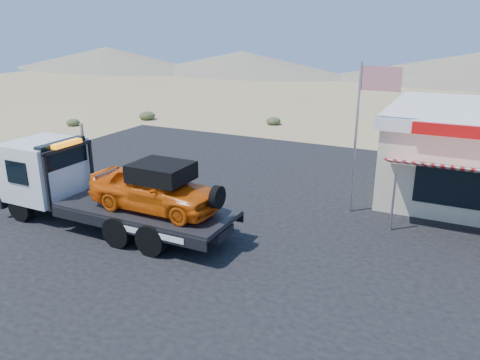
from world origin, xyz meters
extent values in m
plane|color=#998457|center=(0.00, 0.00, 0.00)|extent=(120.00, 120.00, 0.00)
cube|color=black|center=(2.00, 3.00, 0.01)|extent=(32.00, 24.00, 0.02)
cylinder|color=black|center=(-6.56, -2.16, 0.56)|extent=(1.09, 0.33, 1.09)
cylinder|color=black|center=(-6.56, 0.01, 0.56)|extent=(1.09, 0.33, 1.09)
cylinder|color=black|center=(-1.68, -2.16, 0.56)|extent=(1.09, 0.60, 1.09)
cylinder|color=black|center=(-1.68, 0.01, 0.56)|extent=(1.09, 0.60, 1.09)
cylinder|color=black|center=(-0.27, -2.16, 0.56)|extent=(1.09, 0.60, 1.09)
cylinder|color=black|center=(-0.27, 0.01, 0.56)|extent=(1.09, 0.60, 1.09)
cube|color=black|center=(-2.55, -1.08, 0.73)|extent=(8.90, 1.09, 0.33)
cube|color=white|center=(-6.24, -1.08, 1.87)|extent=(2.39, 2.55, 2.28)
cube|color=black|center=(-5.21, -1.08, 2.63)|extent=(0.38, 2.17, 0.98)
cube|color=black|center=(-4.88, -1.08, 1.81)|extent=(0.11, 2.39, 2.17)
cube|color=orange|center=(-4.88, -1.08, 3.06)|extent=(0.27, 1.30, 0.16)
cube|color=black|center=(-1.35, -1.08, 1.02)|extent=(6.51, 2.50, 0.16)
imported|color=#E15409|center=(-0.92, -1.08, 1.92)|extent=(4.78, 1.92, 1.63)
cube|color=black|center=(-0.59, -1.08, 2.54)|extent=(1.95, 1.63, 0.60)
cube|color=red|center=(8.00, 4.74, 3.67)|extent=(2.60, 0.12, 0.45)
cylinder|color=#99999E|center=(6.50, 3.30, 1.12)|extent=(0.08, 0.08, 2.20)
cylinder|color=#99999E|center=(4.70, 4.50, 3.02)|extent=(0.10, 0.10, 6.00)
cube|color=#B20C14|center=(5.45, 4.50, 5.42)|extent=(1.50, 0.02, 0.90)
ellipsoid|color=#3A4525|center=(-14.86, 7.51, 0.26)|extent=(0.96, 0.96, 0.52)
ellipsoid|color=#3A4525|center=(-18.60, 12.45, 0.27)|extent=(1.02, 1.02, 0.55)
ellipsoid|color=#3A4525|center=(-15.01, 16.96, 0.35)|extent=(1.31, 1.31, 0.70)
ellipsoid|color=#3A4525|center=(-5.01, 19.69, 0.31)|extent=(1.13, 1.13, 0.61)
ellipsoid|color=#3A4525|center=(2.82, 25.81, 0.24)|extent=(0.87, 0.87, 0.47)
cone|color=#726B59|center=(-25.00, 55.00, 1.75)|extent=(36.00, 36.00, 3.50)
cone|color=#726B59|center=(-50.00, 52.00, 1.90)|extent=(40.00, 40.00, 3.80)
camera|label=1|loc=(8.59, -13.53, 7.28)|focal=35.00mm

